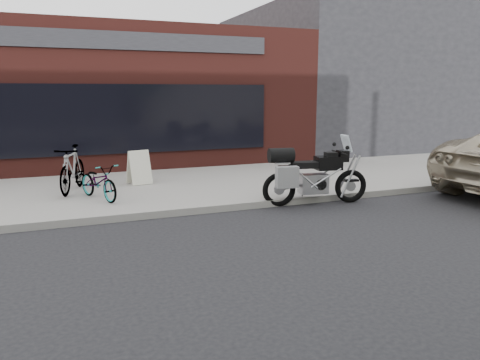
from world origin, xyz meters
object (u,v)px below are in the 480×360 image
Objects in this scene: motorcycle at (309,175)px; bicycle_rear at (72,169)px; bicycle_front at (99,182)px; sandwich_sign at (139,167)px.

bicycle_rear is at bearing 159.87° from motorcycle.
bicycle_front is 1.75× the size of sandwich_sign.
motorcycle is 4.47m from sandwich_sign.
motorcycle is 1.62× the size of bicycle_front.
motorcycle reaches higher than bicycle_rear.
bicycle_front is at bearing 168.24° from motorcycle.
bicycle_rear is at bearing 92.72° from bicycle_front.
motorcycle reaches higher than sandwich_sign.
bicycle_front is 0.83× the size of bicycle_rear.
sandwich_sign is (1.62, 0.43, -0.12)m from bicycle_rear.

